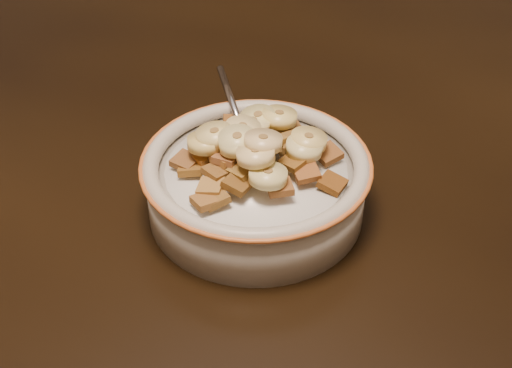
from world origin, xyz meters
The scene contains 49 objects.
table centered at (0.00, 0.00, 0.73)m, with size 1.40×0.90×0.04m, color black.
cereal_bowl centered at (-0.03, -0.11, 0.77)m, with size 0.19×0.19×0.05m, color beige.
milk centered at (-0.03, -0.11, 0.80)m, with size 0.16×0.16×0.00m, color white.
spoon centered at (-0.06, -0.10, 0.80)m, with size 0.03×0.05×0.01m, color #999AA0.
cereal_square_0 centered at (-0.05, -0.15, 0.81)m, with size 0.02×0.02×0.01m, color brown.
cereal_square_1 centered at (-0.03, -0.17, 0.80)m, with size 0.02×0.02×0.01m, color olive.
cereal_square_2 centered at (-0.04, -0.06, 0.80)m, with size 0.02×0.02×0.01m, color brown.
cereal_square_3 centered at (-0.02, -0.09, 0.81)m, with size 0.02×0.02×0.01m, color brown.
cereal_square_4 centered at (-0.05, -0.14, 0.81)m, with size 0.02×0.02×0.01m, color #965C1E.
cereal_square_5 centered at (-0.04, -0.08, 0.81)m, with size 0.02×0.02×0.01m, color olive.
cereal_square_6 centered at (-0.02, -0.15, 0.81)m, with size 0.02×0.02×0.01m, color brown.
cereal_square_7 centered at (-0.07, -0.11, 0.81)m, with size 0.02×0.02×0.01m, color #965C22.
cereal_square_8 centered at (-0.09, -0.11, 0.81)m, with size 0.02×0.02×0.01m, color brown.
cereal_square_9 centered at (0.01, -0.10, 0.81)m, with size 0.02×0.02×0.01m, color brown.
cereal_square_10 centered at (-0.04, -0.12, 0.82)m, with size 0.02×0.02×0.01m, color brown.
cereal_square_11 centered at (-0.04, -0.17, 0.81)m, with size 0.02×0.02×0.01m, color olive.
cereal_square_12 centered at (-0.05, -0.06, 0.80)m, with size 0.02×0.02×0.01m, color brown.
cereal_square_13 centered at (0.01, -0.07, 0.80)m, with size 0.02×0.02×0.01m, color brown.
cereal_square_14 centered at (-0.04, -0.07, 0.81)m, with size 0.02×0.02×0.01m, color brown.
cereal_square_15 centered at (-0.09, -0.10, 0.80)m, with size 0.02×0.02×0.01m, color #9A5E1C.
cereal_square_16 centered at (-0.03, -0.14, 0.81)m, with size 0.02×0.02×0.01m, color olive.
cereal_square_17 centered at (-0.03, -0.18, 0.80)m, with size 0.02×0.02×0.01m, color brown.
cereal_square_18 centered at (-0.08, -0.09, 0.80)m, with size 0.02×0.02×0.01m, color brown.
cereal_square_19 centered at (-0.08, -0.15, 0.80)m, with size 0.02×0.02×0.01m, color brown.
cereal_square_20 centered at (-0.05, -0.14, 0.81)m, with size 0.02×0.02×0.01m, color brown.
cereal_square_21 centered at (-0.06, -0.12, 0.81)m, with size 0.02×0.02×0.01m, color brown.
cereal_square_22 centered at (0.00, -0.10, 0.81)m, with size 0.02×0.02×0.01m, color brown.
cereal_square_23 centered at (-0.07, -0.14, 0.81)m, with size 0.02×0.02×0.01m, color brown.
cereal_square_24 centered at (-0.06, -0.10, 0.81)m, with size 0.02×0.02×0.01m, color brown.
cereal_square_25 centered at (-0.07, -0.15, 0.80)m, with size 0.02×0.02×0.01m, color brown.
cereal_square_26 centered at (-0.03, -0.08, 0.81)m, with size 0.02×0.02×0.01m, color brown.
cereal_square_27 centered at (0.03, -0.10, 0.80)m, with size 0.02×0.02×0.01m, color brown.
cereal_square_28 centered at (-0.09, -0.08, 0.80)m, with size 0.02×0.02×0.01m, color brown.
cereal_square_29 centered at (0.00, -0.13, 0.81)m, with size 0.02×0.02×0.01m, color brown.
cereal_square_30 centered at (-0.02, -0.07, 0.80)m, with size 0.02×0.02×0.01m, color brown.
cereal_square_31 centered at (-0.03, -0.10, 0.82)m, with size 0.02×0.02×0.01m, color brown.
banana_slice_0 centered at (-0.04, -0.13, 0.83)m, with size 0.03×0.03×0.01m, color #F1E099.
banana_slice_1 centered at (-0.04, -0.13, 0.83)m, with size 0.03×0.03×0.01m, color #D9C97E.
banana_slice_2 centered at (-0.02, -0.13, 0.83)m, with size 0.03×0.03×0.01m, color #EAC473.
banana_slice_3 centered at (-0.06, -0.09, 0.82)m, with size 0.03×0.03×0.01m, color beige.
banana_slice_4 centered at (-0.01, -0.08, 0.82)m, with size 0.03×0.03×0.01m, color #F6CC76.
banana_slice_5 centered at (-0.02, -0.12, 0.83)m, with size 0.03×0.03×0.01m, color beige.
banana_slice_6 centered at (0.00, -0.14, 0.82)m, with size 0.03×0.03×0.01m, color beige.
banana_slice_7 centered at (-0.07, -0.14, 0.82)m, with size 0.03×0.03×0.01m, color #D2C566.
banana_slice_8 centered at (-0.05, -0.07, 0.82)m, with size 0.03×0.03×0.01m, color #E8D97B.
banana_slice_9 centered at (-0.01, -0.09, 0.82)m, with size 0.03×0.03×0.01m, color #FFEB99.
banana_slice_10 centered at (-0.06, -0.08, 0.82)m, with size 0.03×0.03×0.01m, color beige.
banana_slice_11 centered at (-0.07, -0.13, 0.82)m, with size 0.03×0.03×0.01m, color #E1C27A.
banana_slice_12 centered at (-0.05, -0.11, 0.82)m, with size 0.03×0.03×0.01m, color #FADFA4.
Camera 1 is at (0.27, -0.48, 1.16)m, focal length 50.00 mm.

